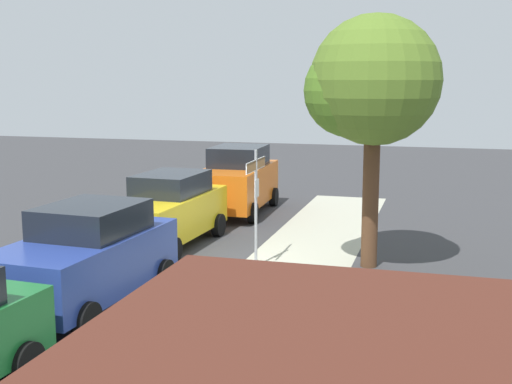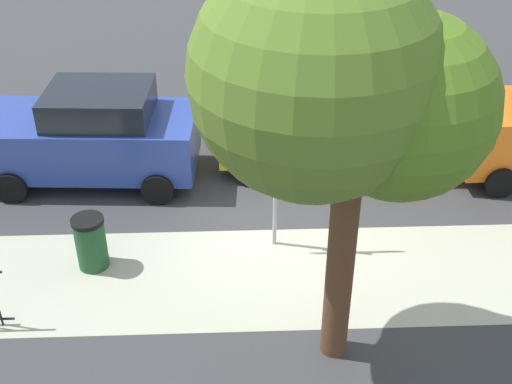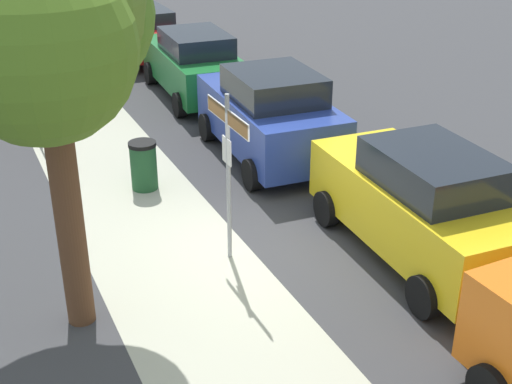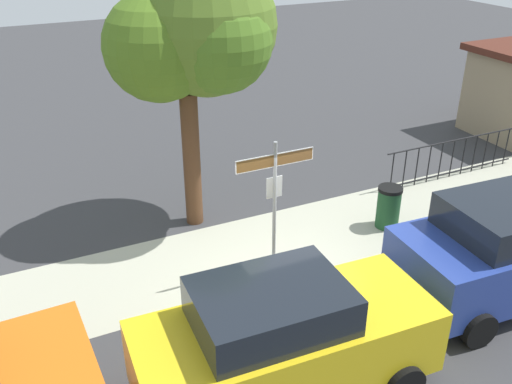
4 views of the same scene
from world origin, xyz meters
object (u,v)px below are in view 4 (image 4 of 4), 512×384
(car_yellow, at_px, (284,340))
(car_blue, at_px, (509,248))
(shade_tree, at_px, (192,36))
(street_sign, at_px, (275,184))
(trash_bin, at_px, (388,207))

(car_yellow, bearing_deg, car_blue, 6.78)
(shade_tree, relative_size, car_blue, 1.35)
(street_sign, xyz_separation_m, car_blue, (3.53, -2.44, -0.96))
(street_sign, relative_size, car_blue, 0.64)
(shade_tree, height_order, car_yellow, shade_tree)
(shade_tree, height_order, car_blue, shade_tree)
(shade_tree, xyz_separation_m, car_yellow, (-0.71, -5.39, -3.24))
(car_yellow, bearing_deg, shade_tree, 85.07)
(car_blue, relative_size, trash_bin, 4.42)
(car_yellow, xyz_separation_m, car_blue, (4.80, 0.35, 0.02))
(street_sign, bearing_deg, shade_tree, 102.15)
(street_sign, distance_m, trash_bin, 3.50)
(shade_tree, height_order, trash_bin, shade_tree)
(car_yellow, xyz_separation_m, trash_bin, (4.42, 3.29, -0.48))
(car_yellow, relative_size, trash_bin, 4.54)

